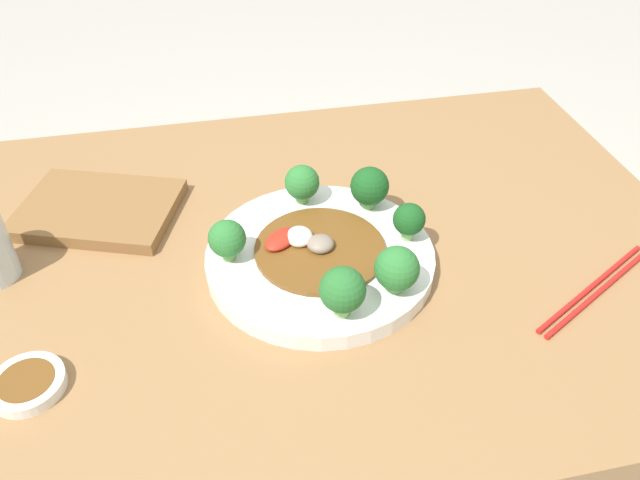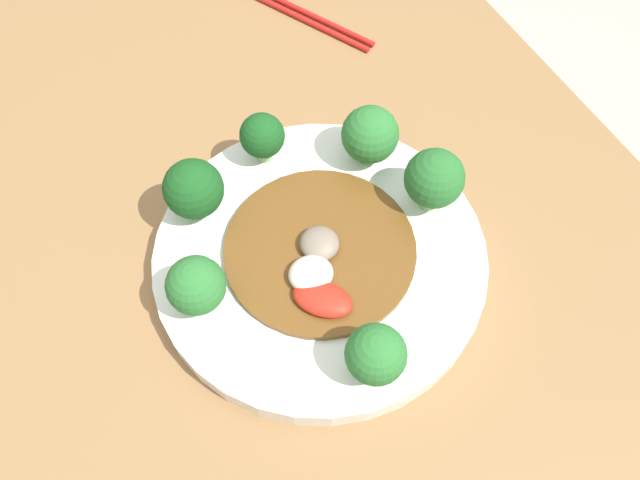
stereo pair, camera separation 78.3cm
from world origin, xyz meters
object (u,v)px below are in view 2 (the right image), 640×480
Objects in this scene: broccoli_southeast at (370,135)px; broccoli_east at (262,136)px; broccoli_north at (196,286)px; plate at (320,257)px; stirfry_center at (319,255)px; broccoli_south at (434,179)px; chopsticks at (290,9)px; broccoli_west at (376,355)px; broccoli_northeast at (194,189)px.

broccoli_southeast is 0.11m from broccoli_east.
broccoli_southeast is at bearing -69.08° from broccoli_north.
stirfry_center reaches higher than plate.
broccoli_south reaches higher than stirfry_center.
plate is 1.41× the size of chopsticks.
broccoli_west is 0.27× the size of chopsticks.
broccoli_southeast is (0.08, 0.03, -0.00)m from broccoli_south.
broccoli_southeast reaches higher than chopsticks.
plate is at bearing -30.47° from stirfry_center.
chopsticks is (0.22, -0.13, -0.05)m from broccoli_east.
broccoli_south reaches higher than broccoli_northeast.
plate is at bearing -4.90° from broccoli_west.
broccoli_north is at bearing 161.01° from broccoli_northeast.
broccoli_northeast is 0.13m from stirfry_center.
plate is 4.81× the size of broccoli_northeast.
broccoli_northeast is at bearing -18.99° from broccoli_north.
broccoli_west is at bearing 178.10° from broccoli_east.
broccoli_north is at bearing 91.17° from broccoli_south.
stirfry_center is 0.38m from chopsticks.
chopsticks is (0.35, -0.01, -0.06)m from broccoli_south.
broccoli_south is at bearing -88.83° from plate.
plate is at bearing 91.17° from broccoli_south.
broccoli_west is at bearing 152.83° from broccoli_southeast.
broccoli_north is 0.23m from broccoli_southeast.
plate is 1.75× the size of stirfry_center.
broccoli_east is (0.13, -0.12, -0.00)m from broccoli_north.
broccoli_north is 0.17m from broccoli_east.
stirfry_center is at bearing -3.13° from broccoli_west.
broccoli_southeast is (0.08, -0.21, 0.00)m from broccoli_north.
plate is 0.02m from stirfry_center.
broccoli_southeast is 0.29× the size of chopsticks.
broccoli_west is 0.50m from chopsticks.
broccoli_west is 0.18m from broccoli_south.
broccoli_northeast reaches higher than broccoli_west.
broccoli_north is at bearing 87.63° from stirfry_center.
broccoli_north is at bearing 91.16° from plate.
stirfry_center is at bearing 179.18° from broccoli_east.
broccoli_north is 0.10m from broccoli_northeast.
broccoli_northeast is 1.01× the size of broccoli_southeast.
chopsticks is at bearing -7.24° from broccoli_southeast.
broccoli_east reaches higher than stirfry_center.
chopsticks is (0.26, -0.22, -0.06)m from broccoli_northeast.
broccoli_south is at bearing -85.58° from stirfry_center.
broccoli_northeast is at bearing 19.26° from broccoli_west.
broccoli_southeast is at bearing 172.76° from chopsticks.
broccoli_east is (0.25, -0.01, -0.00)m from broccoli_west.
broccoli_west reaches higher than chopsticks.
plate is 4.58× the size of broccoli_south.
plate is at bearing -178.95° from broccoli_east.
broccoli_west is 0.25m from broccoli_east.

